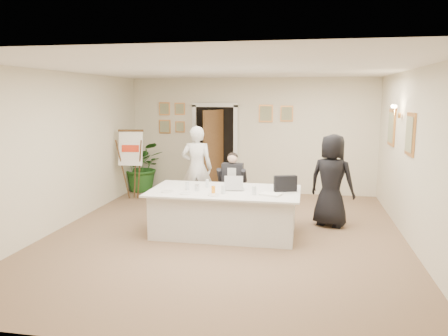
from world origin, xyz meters
TOP-DOWN VIEW (x-y plane):
  - floor at (0.00, 0.00)m, footprint 7.00×7.00m
  - ceiling at (0.00, 0.00)m, footprint 6.00×7.00m
  - wall_back at (0.00, 3.50)m, footprint 6.00×0.10m
  - wall_front at (0.00, -3.50)m, footprint 6.00×0.10m
  - wall_left at (-3.00, 0.00)m, footprint 0.10×7.00m
  - wall_right at (3.00, 0.00)m, footprint 0.10×7.00m
  - doorway at (-0.88, 3.32)m, footprint 1.14×0.86m
  - pictures_back_wall at (-0.80, 3.47)m, footprint 3.40×0.06m
  - pictures_right_wall at (2.97, 1.20)m, footprint 0.06×2.20m
  - wall_sconce at (2.90, 1.20)m, footprint 0.20×0.30m
  - conference_table at (-0.03, 0.06)m, footprint 2.55×1.37m
  - seated_man at (-0.08, 1.14)m, footprint 0.66×0.69m
  - flip_chart at (-2.59, 2.23)m, footprint 0.56×0.37m
  - standing_man at (-0.90, 1.60)m, footprint 0.69×0.49m
  - standing_woman at (1.80, 0.90)m, footprint 0.98×0.83m
  - potted_palm at (-2.67, 3.11)m, footprint 1.20×1.05m
  - laptop at (0.14, 0.14)m, footprint 0.36×0.38m
  - laptop_bag at (1.00, 0.15)m, footprint 0.40×0.21m
  - paper_stack at (0.78, -0.19)m, footprint 0.38×0.32m
  - plate_left at (-0.94, -0.26)m, footprint 0.28×0.28m
  - plate_mid at (-0.60, -0.35)m, footprint 0.21×0.21m
  - plate_near at (-0.12, -0.37)m, footprint 0.23×0.23m
  - glass_a at (-0.66, -0.03)m, footprint 0.08×0.08m
  - glass_b at (0.00, -0.22)m, footprint 0.07×0.07m
  - glass_c at (0.51, -0.21)m, footprint 0.07×0.07m
  - glass_d at (-0.37, 0.24)m, footprint 0.07×0.07m
  - oj_glass at (-0.16, -0.25)m, footprint 0.08×0.08m
  - steel_jug at (-0.47, -0.08)m, footprint 0.10×0.10m

SIDE VIEW (x-z plane):
  - floor at x=0.00m, z-range 0.00..0.00m
  - conference_table at x=-0.03m, z-range 0.01..0.78m
  - potted_palm at x=-2.67m, z-range 0.00..1.27m
  - seated_man at x=-0.08m, z-range 0.00..1.30m
  - flip_chart at x=-2.59m, z-range -0.06..1.52m
  - plate_left at x=-0.94m, z-range 0.78..0.79m
  - plate_mid at x=-0.60m, z-range 0.78..0.79m
  - plate_near at x=-0.12m, z-range 0.78..0.79m
  - paper_stack at x=0.78m, z-range 0.78..0.81m
  - steel_jug at x=-0.47m, z-range 0.78..0.89m
  - oj_glass at x=-0.16m, z-range 0.78..0.91m
  - glass_a at x=-0.66m, z-range 0.77..0.92m
  - glass_b at x=0.00m, z-range 0.77..0.92m
  - glass_c at x=0.51m, z-range 0.77..0.92m
  - glass_d at x=-0.37m, z-range 0.77..0.92m
  - standing_woman at x=1.80m, z-range 0.00..1.70m
  - standing_man at x=-0.90m, z-range 0.00..1.76m
  - laptop_bag at x=1.00m, z-range 0.78..1.04m
  - laptop at x=0.14m, z-range 0.77..1.05m
  - doorway at x=-0.88m, z-range -0.06..2.14m
  - wall_back at x=0.00m, z-range 0.00..2.80m
  - wall_front at x=0.00m, z-range 0.00..2.80m
  - wall_left at x=-3.00m, z-range 0.00..2.80m
  - wall_right at x=3.00m, z-range 0.00..2.80m
  - pictures_right_wall at x=2.97m, z-range 1.35..2.15m
  - pictures_back_wall at x=-0.80m, z-range 1.45..2.25m
  - wall_sconce at x=2.90m, z-range 1.98..2.22m
  - ceiling at x=0.00m, z-range 2.79..2.81m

